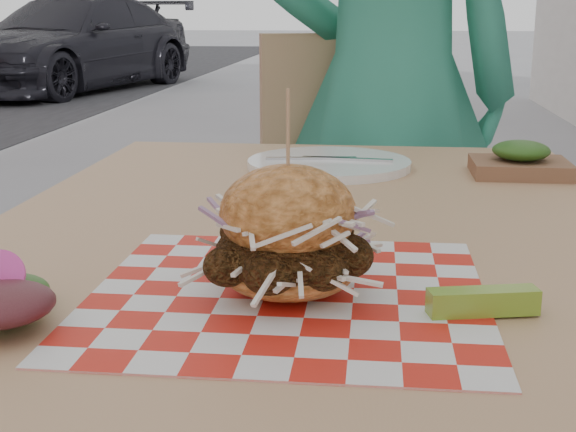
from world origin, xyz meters
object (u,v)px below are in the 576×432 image
object	(u,v)px
patio_chair	(330,203)
sandwich	(288,239)
diner	(389,93)
car_dark	(72,44)
patio_table	(311,286)

from	to	relation	value
patio_chair	sandwich	xyz separation A→B (m)	(0.03, -1.19, 0.25)
sandwich	patio_chair	bearing A→B (deg)	91.31
diner	sandwich	xyz separation A→B (m)	(-0.10, -1.17, -0.02)
patio_chair	sandwich	size ratio (longest dim) A/B	5.09
car_dark	patio_table	distance (m)	9.78
patio_chair	sandwich	bearing A→B (deg)	-105.45
diner	patio_chair	bearing A→B (deg)	-8.68
car_dark	sandwich	xyz separation A→B (m)	(3.76, -9.27, 0.22)
diner	patio_chair	world-z (taller)	diner
sandwich	car_dark	bearing A→B (deg)	112.06
car_dark	patio_chair	world-z (taller)	car_dark
patio_table	car_dark	bearing A→B (deg)	112.60
patio_table	sandwich	bearing A→B (deg)	-90.29
car_dark	sandwich	distance (m)	10.01
diner	sandwich	size ratio (longest dim) A/B	8.79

